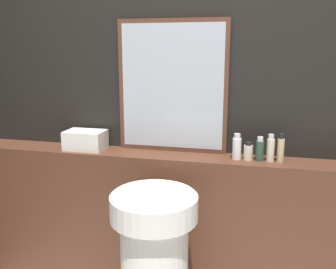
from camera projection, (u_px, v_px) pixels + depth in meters
name	position (u px, v px, depth m)	size (l,w,h in m)	color
wall_back	(177.00, 97.00, 2.22)	(8.00, 0.06, 2.50)	black
vanity_counter	(171.00, 229.00, 2.26)	(2.81, 0.22, 0.93)	#512D1E
pedestal_sink	(154.00, 265.00, 1.88)	(0.43, 0.43, 0.85)	white
mirror	(172.00, 87.00, 2.16)	(0.64, 0.03, 0.76)	#563323
towel_stack	(86.00, 140.00, 2.27)	(0.24, 0.16, 0.11)	silver
shampoo_bottle	(237.00, 147.00, 2.06)	(0.05, 0.05, 0.14)	white
conditioner_bottle	(248.00, 152.00, 2.05)	(0.05, 0.05, 0.10)	beige
lotion_bottle	(260.00, 150.00, 2.03)	(0.04, 0.04, 0.13)	#2D4C3D
body_wash_bottle	(270.00, 149.00, 2.02)	(0.04, 0.04, 0.15)	beige
hand_soap_bottle	(281.00, 149.00, 2.00)	(0.04, 0.04, 0.16)	#C6B284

